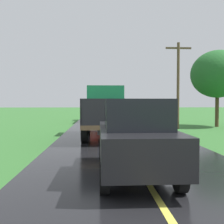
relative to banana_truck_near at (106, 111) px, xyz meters
The scene contains 5 objects.
banana_truck_near is the anchor object (origin of this frame).
banana_truck_far 12.31m from the banana_truck_near, 91.21° to the left, with size 2.38×5.81×2.80m.
utility_pole_roadside 7.13m from the banana_truck_near, 38.36° to the left, with size 1.86×0.20×6.26m.
roadside_tree_near_left 10.90m from the banana_truck_near, 32.09° to the left, with size 4.13×4.13×6.02m.
following_car 7.85m from the banana_truck_near, 86.43° to the right, with size 1.74×4.10×1.92m.
Camera 1 is at (-1.12, -2.10, 1.91)m, focal length 41.07 mm.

